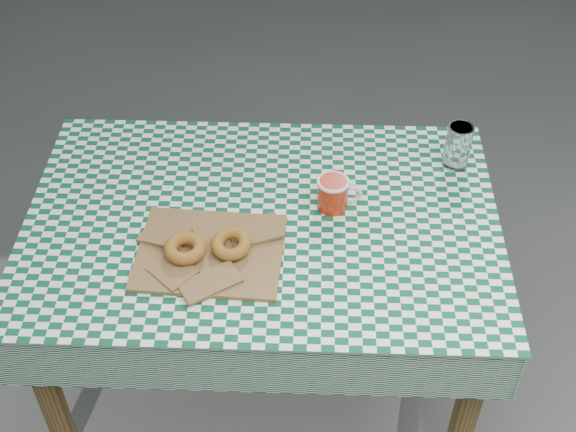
# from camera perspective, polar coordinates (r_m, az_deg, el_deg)

# --- Properties ---
(ground) EXTENTS (60.00, 60.00, 0.00)m
(ground) POSITION_cam_1_polar(r_m,az_deg,el_deg) (2.39, 2.05, -13.57)
(ground) COLOR #4F504B
(ground) RESTS_ON ground
(table) EXTENTS (1.15, 0.82, 0.75)m
(table) POSITION_cam_1_polar(r_m,az_deg,el_deg) (2.09, -1.69, -7.80)
(table) COLOR #50341B
(table) RESTS_ON ground
(tablecloth) EXTENTS (1.17, 0.85, 0.01)m
(tablecloth) POSITION_cam_1_polar(r_m,az_deg,el_deg) (1.81, -1.93, -0.34)
(tablecloth) COLOR #0B4828
(tablecloth) RESTS_ON table
(paper_bag) EXTENTS (0.36, 0.30, 0.02)m
(paper_bag) POSITION_cam_1_polar(r_m,az_deg,el_deg) (1.73, -5.75, -2.61)
(paper_bag) COLOR olive
(paper_bag) RESTS_ON tablecloth
(bagel_front) EXTENTS (0.10, 0.10, 0.03)m
(bagel_front) POSITION_cam_1_polar(r_m,az_deg,el_deg) (1.71, -7.57, -2.38)
(bagel_front) COLOR #9A5A1F
(bagel_front) RESTS_ON paper_bag
(bagel_back) EXTENTS (0.12, 0.12, 0.03)m
(bagel_back) POSITION_cam_1_polar(r_m,az_deg,el_deg) (1.71, -4.21, -2.05)
(bagel_back) COLOR #9E6F20
(bagel_back) RESTS_ON paper_bag
(coffee_mug) EXTENTS (0.15, 0.15, 0.08)m
(coffee_mug) POSITION_cam_1_polar(r_m,az_deg,el_deg) (1.82, 3.29, 1.64)
(coffee_mug) COLOR #AC230B
(coffee_mug) RESTS_ON tablecloth
(drinking_glass) EXTENTS (0.08, 0.08, 0.12)m
(drinking_glass) POSITION_cam_1_polar(r_m,az_deg,el_deg) (1.97, 12.38, 5.06)
(drinking_glass) COLOR white
(drinking_glass) RESTS_ON tablecloth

